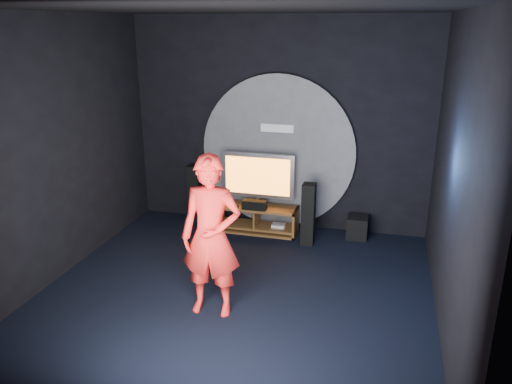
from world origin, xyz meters
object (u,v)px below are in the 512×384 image
(player, at_px, (211,237))
(subwoofer, at_px, (357,227))
(media_console, at_px, (257,221))
(tower_speaker_right, at_px, (308,214))
(tower_speaker_left, at_px, (195,193))
(tv, at_px, (258,177))

(player, bearing_deg, subwoofer, 56.18)
(media_console, relative_size, player, 0.70)
(tower_speaker_right, xyz_separation_m, player, (-0.80, -2.25, 0.48))
(subwoofer, bearing_deg, tower_speaker_left, 178.08)
(tv, xyz_separation_m, player, (0.11, -2.60, 0.04))
(tower_speaker_right, bearing_deg, tower_speaker_left, 165.79)
(tower_speaker_left, bearing_deg, subwoofer, -1.92)
(subwoofer, bearing_deg, tower_speaker_right, -149.61)
(tower_speaker_left, relative_size, subwoofer, 2.75)
(subwoofer, xyz_separation_m, player, (-1.55, -2.69, 0.80))
(tower_speaker_right, bearing_deg, tv, 159.28)
(tv, height_order, subwoofer, tv)
(tower_speaker_left, relative_size, tower_speaker_right, 1.00)
(tower_speaker_right, relative_size, player, 0.51)
(tower_speaker_left, xyz_separation_m, tower_speaker_right, (2.12, -0.54, 0.00))
(tv, relative_size, tower_speaker_right, 1.22)
(tv, bearing_deg, player, -87.48)
(media_console, xyz_separation_m, subwoofer, (1.66, 0.16, -0.01))
(media_console, xyz_separation_m, tv, (-0.01, 0.07, 0.74))
(media_console, height_order, tv, tv)
(media_console, bearing_deg, tower_speaker_right, -17.07)
(tower_speaker_left, bearing_deg, tower_speaker_right, -14.21)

